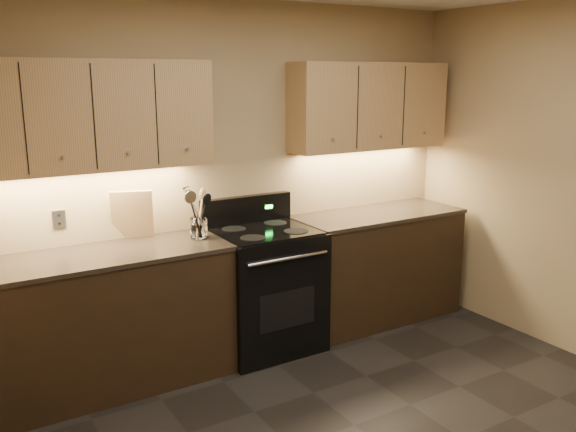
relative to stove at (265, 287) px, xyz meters
name	(u,v)px	position (x,y,z in m)	size (l,w,h in m)	color
wall_back	(234,176)	(-0.08, 0.32, 0.82)	(4.00, 0.04, 2.60)	tan
counter_left	(108,320)	(-1.18, 0.02, -0.01)	(1.62, 0.62, 0.93)	black
counter_right	(376,265)	(1.10, 0.02, -0.01)	(1.46, 0.62, 0.93)	black
stove	(265,287)	(0.00, 0.00, 0.00)	(0.76, 0.68, 1.14)	black
upper_cab_left	(88,116)	(-1.18, 0.17, 1.32)	(1.60, 0.30, 0.70)	tan
upper_cab_right	(369,106)	(1.10, 0.17, 1.32)	(1.44, 0.30, 0.70)	tan
outlet_plate	(59,219)	(-1.38, 0.31, 0.64)	(0.09, 0.01, 0.12)	#B2B5BA
utensil_crock	(199,228)	(-0.50, 0.05, 0.52)	(0.14, 0.14, 0.15)	white
cutting_board	(132,215)	(-0.90, 0.27, 0.62)	(0.28, 0.02, 0.36)	tan
wooden_spoon	(197,213)	(-0.52, 0.04, 0.64)	(0.06, 0.06, 0.34)	tan
black_spoon	(197,214)	(-0.50, 0.06, 0.62)	(0.06, 0.06, 0.31)	black
black_turner	(200,212)	(-0.49, 0.03, 0.64)	(0.08, 0.08, 0.34)	black
steel_spatula	(201,209)	(-0.47, 0.06, 0.65)	(0.08, 0.08, 0.37)	silver
steel_skimmer	(205,213)	(-0.46, 0.02, 0.63)	(0.09, 0.09, 0.33)	silver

